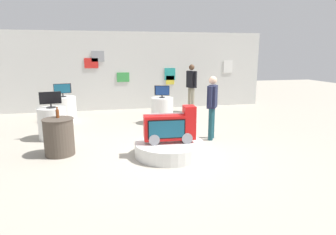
{
  "coord_description": "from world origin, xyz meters",
  "views": [
    {
      "loc": [
        -1.26,
        -5.93,
        2.14
      ],
      "look_at": [
        0.1,
        0.2,
        0.75
      ],
      "focal_mm": 31.52,
      "sensor_mm": 36.0,
      "label": 1
    }
  ],
  "objects": [
    {
      "name": "ground_plane",
      "position": [
        0.0,
        0.0,
        0.0
      ],
      "size": [
        30.0,
        30.0,
        0.0
      ],
      "primitive_type": "plane",
      "color": "#A8A091"
    },
    {
      "name": "bottle_on_side_table",
      "position": [
        -2.23,
        0.54,
        0.88
      ],
      "size": [
        0.07,
        0.07,
        0.23
      ],
      "color": "brown",
      "rests_on": "side_table_round"
    },
    {
      "name": "shopper_browsing_rear",
      "position": [
        1.35,
        0.84,
        0.92
      ],
      "size": [
        0.37,
        0.49,
        1.58
      ],
      "color": "#194751",
      "rests_on": "ground"
    },
    {
      "name": "display_pedestal_left_rear",
      "position": [
        -2.49,
        3.64,
        0.4
      ],
      "size": [
        0.75,
        0.75,
        0.8
      ],
      "primitive_type": "cylinder",
      "color": "silver",
      "rests_on": "ground"
    },
    {
      "name": "main_display_pedestal",
      "position": [
        0.06,
        -0.11,
        0.14
      ],
      "size": [
        1.48,
        1.48,
        0.29
      ],
      "primitive_type": "cylinder",
      "color": "silver",
      "rests_on": "ground"
    },
    {
      "name": "shopper_browsing_near_truck",
      "position": [
        1.86,
        4.28,
        1.01
      ],
      "size": [
        0.31,
        0.53,
        1.72
      ],
      "color": "gray",
      "rests_on": "ground"
    },
    {
      "name": "display_pedestal_center_rear",
      "position": [
        0.48,
        2.79,
        0.4
      ],
      "size": [
        0.68,
        0.68,
        0.8
      ],
      "primitive_type": "cylinder",
      "color": "silver",
      "rests_on": "ground"
    },
    {
      "name": "tv_on_left_rear",
      "position": [
        -2.49,
        3.63,
        1.03
      ],
      "size": [
        0.51,
        0.2,
        0.41
      ],
      "color": "black",
      "rests_on": "display_pedestal_left_rear"
    },
    {
      "name": "tv_on_right_rear",
      "position": [
        -2.54,
        1.73,
        1.01
      ],
      "size": [
        0.51,
        0.23,
        0.4
      ],
      "color": "black",
      "rests_on": "display_pedestal_right_rear"
    },
    {
      "name": "side_table_round",
      "position": [
        -2.22,
        0.43,
        0.4
      ],
      "size": [
        0.64,
        0.64,
        0.79
      ],
      "color": "#4C4238",
      "rests_on": "ground"
    },
    {
      "name": "display_pedestal_right_rear",
      "position": [
        -2.54,
        1.73,
        0.4
      ],
      "size": [
        0.69,
        0.69,
        0.8
      ],
      "primitive_type": "cylinder",
      "color": "silver",
      "rests_on": "ground"
    },
    {
      "name": "back_wall_display",
      "position": [
        0.0,
        5.38,
        1.45
      ],
      "size": [
        10.07,
        0.13,
        2.9
      ],
      "color": "silver",
      "rests_on": "ground"
    },
    {
      "name": "tv_on_center_rear",
      "position": [
        0.48,
        2.79,
        1.0
      ],
      "size": [
        0.44,
        0.19,
        0.37
      ],
      "color": "black",
      "rests_on": "display_pedestal_center_rear"
    },
    {
      "name": "novelty_firetruck_tv",
      "position": [
        0.08,
        -0.11,
        0.6
      ],
      "size": [
        1.09,
        0.41,
        0.77
      ],
      "color": "gray",
      "rests_on": "main_display_pedestal"
    }
  ]
}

